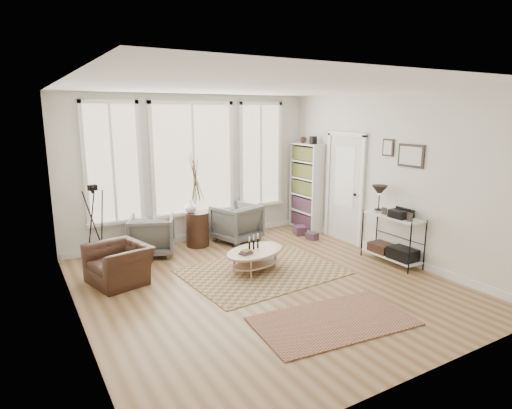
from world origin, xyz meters
TOP-DOWN VIEW (x-y plane):
  - room at (0.02, 0.03)m, footprint 5.50×5.54m
  - bay_window at (0.00, 2.71)m, footprint 4.14×0.12m
  - door at (2.57, 1.15)m, footprint 0.09×1.06m
  - bookcase at (2.44, 2.23)m, footprint 0.31×0.85m
  - low_shelf at (2.38, -0.30)m, footprint 0.38×1.08m
  - wall_art at (2.58, -0.27)m, footprint 0.04×0.88m
  - rug_main at (0.23, 0.44)m, footprint 2.56×2.00m
  - rug_runner at (0.11, -1.46)m, footprint 2.06×1.28m
  - coffee_table at (0.14, 0.54)m, footprint 1.30×1.05m
  - armchair_left at (-1.05, 2.20)m, footprint 1.02×1.03m
  - armchair_right at (0.67, 2.20)m, footprint 1.00×1.02m
  - side_table at (-0.13, 2.28)m, footprint 0.45×0.45m
  - vase at (-0.24, 2.33)m, footprint 0.29×0.29m
  - accent_chair at (-1.88, 1.18)m, footprint 1.06×0.98m
  - tripod_camera at (-2.00, 2.27)m, footprint 0.48×0.48m
  - book_stack_near at (2.05, 1.91)m, footprint 0.31×0.35m
  - book_stack_far at (2.05, 1.49)m, footprint 0.22×0.25m

SIDE VIEW (x-z plane):
  - rug_main at x=0.23m, z-range 0.00..0.01m
  - rug_runner at x=0.11m, z-range 0.01..0.02m
  - book_stack_far at x=2.05m, z-range 0.00..0.14m
  - book_stack_near at x=2.05m, z-range 0.00..0.18m
  - coffee_table at x=0.14m, z-range 0.02..0.53m
  - accent_chair at x=-1.88m, z-range 0.00..0.59m
  - armchair_left at x=-1.05m, z-range 0.00..0.73m
  - armchair_right at x=0.67m, z-range 0.00..0.75m
  - low_shelf at x=2.38m, z-range -0.14..1.16m
  - tripod_camera at x=-2.00m, z-range -0.05..1.31m
  - vase at x=-0.24m, z-range 0.67..0.91m
  - side_table at x=-0.13m, z-range -0.04..1.84m
  - bookcase at x=2.44m, z-range -0.07..1.99m
  - door at x=2.57m, z-range 0.01..2.23m
  - room at x=0.02m, z-range -0.02..2.88m
  - bay_window at x=0.00m, z-range 0.49..2.73m
  - wall_art at x=2.58m, z-range 1.66..2.10m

